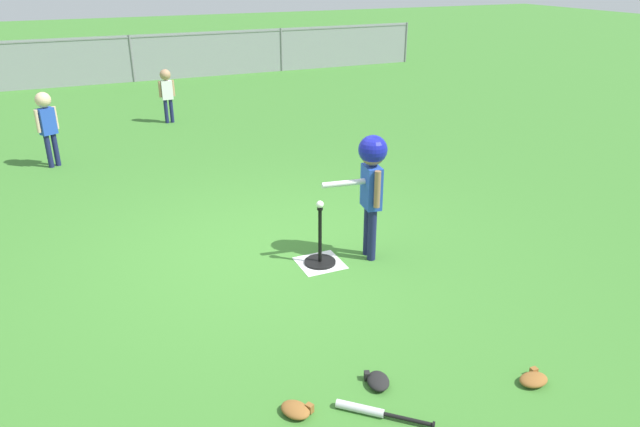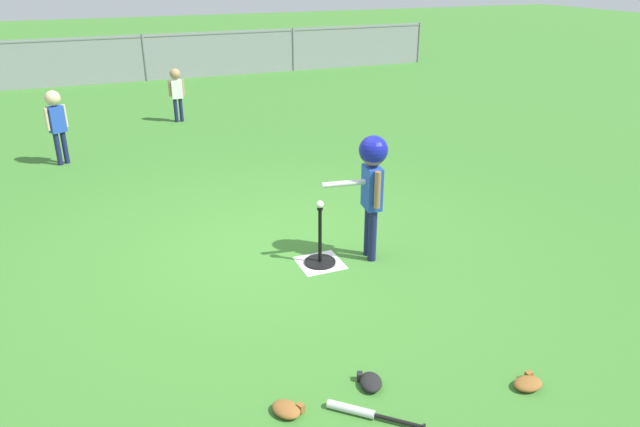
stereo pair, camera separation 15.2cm
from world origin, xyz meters
name	(u,v)px [view 1 (the left image)]	position (x,y,z in m)	size (l,w,h in m)	color
ground_plane	(270,252)	(0.00, 0.00, 0.00)	(60.00, 60.00, 0.00)	#3D7A2D
home_plate	(320,263)	(0.38, -0.44, 0.00)	(0.44, 0.44, 0.01)	white
batting_tee	(320,255)	(0.38, -0.44, 0.09)	(0.32, 0.32, 0.61)	black
baseball_on_tee	(320,204)	(0.38, -0.44, 0.65)	(0.07, 0.07, 0.07)	white
batter_child	(371,172)	(0.90, -0.51, 0.93)	(0.65, 0.37, 1.30)	#191E4C
fielder_near_left	(167,89)	(0.05, 5.90, 0.64)	(0.30, 0.20, 1.00)	#191E4C
fielder_deep_center	(47,119)	(-2.01, 3.98, 0.72)	(0.30, 0.22, 1.11)	#191E4C
spare_bat_silver	(370,411)	(-0.19, -2.56, 0.03)	(0.54, 0.49, 0.06)	silver
glove_by_plate	(296,410)	(-0.64, -2.36, 0.04)	(0.25, 0.27, 0.07)	brown
glove_near_bats	(534,379)	(1.05, -2.76, 0.04)	(0.22, 0.17, 0.07)	brown
glove_tossed_aside	(378,381)	(0.01, -2.32, 0.04)	(0.22, 0.26, 0.07)	black
outfield_fence	(132,57)	(0.00, 10.43, 0.62)	(16.06, 0.06, 1.15)	slate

